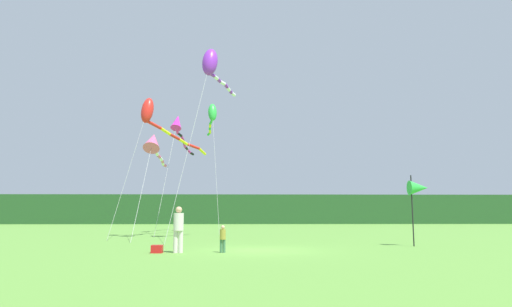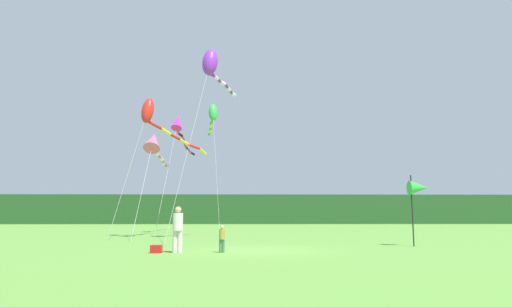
{
  "view_description": "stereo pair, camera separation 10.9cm",
  "coord_description": "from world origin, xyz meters",
  "px_view_note": "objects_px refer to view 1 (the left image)",
  "views": [
    {
      "loc": [
        -0.64,
        -18.83,
        1.56
      ],
      "look_at": [
        0.0,
        6.0,
        4.9
      ],
      "focal_mm": 31.03,
      "sensor_mm": 36.0,
      "label": 1
    },
    {
      "loc": [
        -0.53,
        -18.83,
        1.56
      ],
      "look_at": [
        0.0,
        6.0,
        4.9
      ],
      "focal_mm": 31.03,
      "sensor_mm": 36.0,
      "label": 2
    }
  ],
  "objects_px": {
    "kite_green": "(212,115)",
    "kite_purple": "(211,64)",
    "kite_magenta": "(179,127)",
    "kite_rainbow": "(153,143)",
    "person_adult": "(179,227)",
    "banner_flag_pole": "(418,188)",
    "person_child": "(223,237)",
    "kite_red": "(155,117)",
    "cooler_box": "(157,249)"
  },
  "relations": [
    {
      "from": "person_adult",
      "to": "kite_purple",
      "type": "bearing_deg",
      "value": 85.97
    },
    {
      "from": "person_adult",
      "to": "person_child",
      "type": "distance_m",
      "value": 1.79
    },
    {
      "from": "person_child",
      "to": "kite_magenta",
      "type": "height_order",
      "value": "kite_magenta"
    },
    {
      "from": "person_child",
      "to": "kite_green",
      "type": "distance_m",
      "value": 20.49
    },
    {
      "from": "kite_red",
      "to": "kite_magenta",
      "type": "bearing_deg",
      "value": 82.23
    },
    {
      "from": "kite_green",
      "to": "kite_rainbow",
      "type": "height_order",
      "value": "kite_green"
    },
    {
      "from": "banner_flag_pole",
      "to": "kite_green",
      "type": "relative_size",
      "value": 0.31
    },
    {
      "from": "banner_flag_pole",
      "to": "kite_purple",
      "type": "xyz_separation_m",
      "value": [
        -10.34,
        4.79,
        7.71
      ]
    },
    {
      "from": "kite_green",
      "to": "kite_red",
      "type": "bearing_deg",
      "value": -114.16
    },
    {
      "from": "person_adult",
      "to": "kite_purple",
      "type": "xyz_separation_m",
      "value": [
        0.56,
        7.98,
        9.42
      ]
    },
    {
      "from": "person_child",
      "to": "kite_purple",
      "type": "distance_m",
      "value": 12.67
    },
    {
      "from": "person_child",
      "to": "kite_rainbow",
      "type": "height_order",
      "value": "kite_rainbow"
    },
    {
      "from": "banner_flag_pole",
      "to": "kite_magenta",
      "type": "xyz_separation_m",
      "value": [
        -13.51,
        13.53,
        5.56
      ]
    },
    {
      "from": "kite_purple",
      "to": "kite_rainbow",
      "type": "bearing_deg",
      "value": 146.27
    },
    {
      "from": "cooler_box",
      "to": "banner_flag_pole",
      "type": "relative_size",
      "value": 0.13
    },
    {
      "from": "kite_rainbow",
      "to": "banner_flag_pole",
      "type": "bearing_deg",
      "value": -27.41
    },
    {
      "from": "kite_rainbow",
      "to": "person_child",
      "type": "bearing_deg",
      "value": -64.37
    },
    {
      "from": "person_child",
      "to": "banner_flag_pole",
      "type": "distance_m",
      "value": 9.9
    },
    {
      "from": "kite_magenta",
      "to": "person_child",
      "type": "bearing_deg",
      "value": -75.34
    },
    {
      "from": "kite_rainbow",
      "to": "kite_magenta",
      "type": "distance_m",
      "value": 6.6
    },
    {
      "from": "kite_green",
      "to": "kite_purple",
      "type": "bearing_deg",
      "value": -86.22
    },
    {
      "from": "kite_magenta",
      "to": "kite_purple",
      "type": "xyz_separation_m",
      "value": [
        3.17,
        -8.74,
        2.16
      ]
    },
    {
      "from": "kite_rainbow",
      "to": "kite_magenta",
      "type": "relative_size",
      "value": 0.75
    },
    {
      "from": "kite_red",
      "to": "person_adult",
      "type": "bearing_deg",
      "value": -73.18
    },
    {
      "from": "banner_flag_pole",
      "to": "kite_magenta",
      "type": "relative_size",
      "value": 0.31
    },
    {
      "from": "cooler_box",
      "to": "banner_flag_pole",
      "type": "bearing_deg",
      "value": 15.26
    },
    {
      "from": "kite_green",
      "to": "kite_magenta",
      "type": "relative_size",
      "value": 0.99
    },
    {
      "from": "kite_purple",
      "to": "kite_magenta",
      "type": "bearing_deg",
      "value": 109.94
    },
    {
      "from": "person_child",
      "to": "kite_red",
      "type": "bearing_deg",
      "value": 114.79
    },
    {
      "from": "person_child",
      "to": "kite_magenta",
      "type": "bearing_deg",
      "value": 104.66
    },
    {
      "from": "kite_green",
      "to": "kite_magenta",
      "type": "distance_m",
      "value": 3.28
    },
    {
      "from": "kite_green",
      "to": "kite_rainbow",
      "type": "bearing_deg",
      "value": -111.94
    },
    {
      "from": "person_adult",
      "to": "cooler_box",
      "type": "distance_m",
      "value": 1.18
    },
    {
      "from": "person_adult",
      "to": "kite_green",
      "type": "xyz_separation_m",
      "value": [
        -0.12,
        18.37,
        8.62
      ]
    },
    {
      "from": "person_child",
      "to": "cooler_box",
      "type": "bearing_deg",
      "value": -178.12
    },
    {
      "from": "kite_green",
      "to": "kite_rainbow",
      "type": "xyz_separation_m",
      "value": [
        -3.16,
        -7.83,
        -3.6
      ]
    },
    {
      "from": "cooler_box",
      "to": "person_child",
      "type": "bearing_deg",
      "value": 1.88
    },
    {
      "from": "banner_flag_pole",
      "to": "cooler_box",
      "type": "bearing_deg",
      "value": -164.74
    },
    {
      "from": "banner_flag_pole",
      "to": "person_child",
      "type": "bearing_deg",
      "value": -161.22
    },
    {
      "from": "person_child",
      "to": "kite_red",
      "type": "height_order",
      "value": "kite_red"
    },
    {
      "from": "person_adult",
      "to": "person_child",
      "type": "height_order",
      "value": "person_adult"
    },
    {
      "from": "person_child",
      "to": "banner_flag_pole",
      "type": "xyz_separation_m",
      "value": [
        9.16,
        3.11,
        2.12
      ]
    },
    {
      "from": "cooler_box",
      "to": "kite_purple",
      "type": "bearing_deg",
      "value": 80.22
    },
    {
      "from": "person_adult",
      "to": "kite_red",
      "type": "xyz_separation_m",
      "value": [
        -3.37,
        11.14,
        6.84
      ]
    },
    {
      "from": "banner_flag_pole",
      "to": "kite_rainbow",
      "type": "xyz_separation_m",
      "value": [
        -14.18,
        7.35,
        3.32
      ]
    },
    {
      "from": "person_child",
      "to": "kite_red",
      "type": "xyz_separation_m",
      "value": [
        -5.11,
        11.07,
        7.25
      ]
    },
    {
      "from": "kite_red",
      "to": "kite_green",
      "type": "bearing_deg",
      "value": 65.84
    },
    {
      "from": "cooler_box",
      "to": "kite_rainbow",
      "type": "height_order",
      "value": "kite_rainbow"
    },
    {
      "from": "kite_green",
      "to": "kite_purple",
      "type": "xyz_separation_m",
      "value": [
        0.69,
        -10.4,
        0.8
      ]
    },
    {
      "from": "cooler_box",
      "to": "banner_flag_pole",
      "type": "distance_m",
      "value": 12.41
    }
  ]
}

